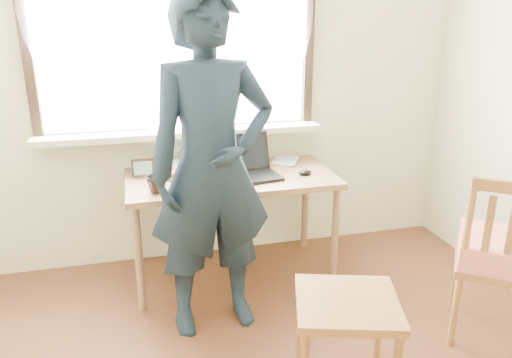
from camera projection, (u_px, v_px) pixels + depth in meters
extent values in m
cube|color=#EEEBBF|center=(208.00, 72.00, 3.27)|extent=(3.50, 0.02, 2.60)
cube|color=white|center=(175.00, 25.00, 3.11)|extent=(1.70, 0.01, 1.30)
cube|color=black|center=(181.00, 132.00, 3.32)|extent=(1.82, 0.06, 0.06)
cube|color=black|center=(23.00, 26.00, 2.90)|extent=(0.06, 0.06, 1.30)
cube|color=black|center=(309.00, 24.00, 3.31)|extent=(0.06, 0.06, 1.30)
cube|color=#EEEBBF|center=(182.00, 133.00, 3.26)|extent=(1.85, 0.20, 0.04)
cube|color=white|center=(176.00, 8.00, 3.01)|extent=(1.95, 0.02, 1.65)
cube|color=#8F6B47|center=(231.00, 178.00, 3.15)|extent=(1.30, 0.65, 0.04)
cylinder|color=#8F6B47|center=(139.00, 259.00, 2.87)|extent=(0.05, 0.05, 0.66)
cylinder|color=#8F6B47|center=(136.00, 221.00, 3.38)|extent=(0.05, 0.05, 0.66)
cylinder|color=#8F6B47|center=(335.00, 237.00, 3.15)|extent=(0.05, 0.05, 0.66)
cylinder|color=#8F6B47|center=(305.00, 205.00, 3.67)|extent=(0.05, 0.05, 0.66)
cube|color=black|center=(249.00, 177.00, 3.09)|extent=(0.40, 0.31, 0.02)
cube|color=black|center=(242.00, 153.00, 3.17)|extent=(0.37, 0.13, 0.24)
cube|color=black|center=(242.00, 153.00, 3.17)|extent=(0.33, 0.10, 0.20)
cube|color=black|center=(250.00, 177.00, 3.08)|extent=(0.34, 0.20, 0.00)
imported|color=white|center=(198.00, 159.00, 3.30)|extent=(0.16, 0.16, 0.11)
imported|color=black|center=(156.00, 184.00, 2.84)|extent=(0.15, 0.15, 0.10)
ellipsoid|color=black|center=(305.00, 172.00, 3.16)|extent=(0.09, 0.06, 0.03)
cube|color=gold|center=(223.00, 162.00, 3.39)|extent=(0.29, 0.30, 0.02)
cube|color=white|center=(175.00, 166.00, 3.30)|extent=(0.37, 0.38, 0.02)
cube|color=white|center=(191.00, 167.00, 3.26)|extent=(0.25, 0.32, 0.01)
cube|color=white|center=(231.00, 162.00, 3.35)|extent=(0.36, 0.33, 0.02)
cube|color=white|center=(221.00, 164.00, 3.29)|extent=(0.26, 0.25, 0.02)
cube|color=gold|center=(226.00, 161.00, 3.35)|extent=(0.29, 0.30, 0.02)
cube|color=white|center=(191.00, 163.00, 3.28)|extent=(0.26, 0.30, 0.02)
cube|color=white|center=(173.00, 161.00, 3.33)|extent=(0.27, 0.31, 0.01)
cube|color=white|center=(195.00, 158.00, 3.36)|extent=(0.26, 0.33, 0.02)
imported|color=white|center=(172.00, 169.00, 3.24)|extent=(0.24, 0.28, 0.02)
imported|color=white|center=(274.00, 160.00, 3.44)|extent=(0.25, 0.27, 0.02)
cube|color=black|center=(143.00, 169.00, 3.10)|extent=(0.14, 0.02, 0.11)
cube|color=#417433|center=(143.00, 169.00, 3.10)|extent=(0.11, 0.01, 0.08)
cube|color=#9B6632|center=(347.00, 304.00, 2.24)|extent=(0.56, 0.55, 0.04)
cylinder|color=#9B6632|center=(300.00, 322.00, 2.50)|extent=(0.04, 0.04, 0.43)
cylinder|color=#9B6632|center=(380.00, 324.00, 2.48)|extent=(0.04, 0.04, 0.43)
cube|color=#9B6632|center=(500.00, 264.00, 2.62)|extent=(0.60, 0.60, 0.04)
cylinder|color=#9B6632|center=(456.00, 278.00, 2.92)|extent=(0.04, 0.04, 0.41)
cylinder|color=#9B6632|center=(455.00, 311.00, 2.60)|extent=(0.04, 0.04, 0.41)
cylinder|color=#9B6632|center=(468.00, 226.00, 2.43)|extent=(0.04, 0.04, 0.50)
cube|color=#9B6632|center=(510.00, 238.00, 2.37)|extent=(0.04, 0.04, 0.40)
cube|color=#9B6632|center=(487.00, 234.00, 2.41)|extent=(0.04, 0.04, 0.40)
cube|color=red|center=(502.00, 250.00, 2.59)|extent=(0.59, 0.59, 0.13)
imported|color=black|center=(212.00, 169.00, 2.58)|extent=(0.72, 0.52, 1.83)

